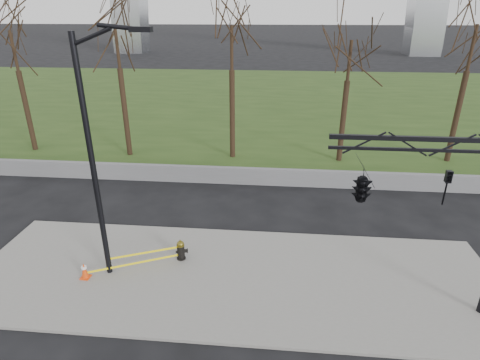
# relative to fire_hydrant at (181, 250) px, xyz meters

# --- Properties ---
(ground) EXTENTS (500.00, 500.00, 0.00)m
(ground) POSITION_rel_fire_hydrant_xyz_m (1.97, -0.81, -0.46)
(ground) COLOR black
(ground) RESTS_ON ground
(sidewalk) EXTENTS (18.00, 6.00, 0.10)m
(sidewalk) POSITION_rel_fire_hydrant_xyz_m (1.97, -0.81, -0.41)
(sidewalk) COLOR slate
(sidewalk) RESTS_ON ground
(grass_strip) EXTENTS (120.00, 40.00, 0.06)m
(grass_strip) POSITION_rel_fire_hydrant_xyz_m (1.97, 29.19, -0.43)
(grass_strip) COLOR #263D16
(grass_strip) RESTS_ON ground
(guardrail) EXTENTS (60.00, 0.30, 0.90)m
(guardrail) POSITION_rel_fire_hydrant_xyz_m (1.97, 7.19, -0.01)
(guardrail) COLOR #59595B
(guardrail) RESTS_ON ground
(tree_row) EXTENTS (63.03, 4.00, 8.64)m
(tree_row) POSITION_rel_fire_hydrant_xyz_m (10.48, 11.19, 3.86)
(tree_row) COLOR black
(tree_row) RESTS_ON ground
(fire_hydrant) EXTENTS (0.50, 0.32, 0.79)m
(fire_hydrant) POSITION_rel_fire_hydrant_xyz_m (0.00, 0.00, 0.00)
(fire_hydrant) COLOR black
(fire_hydrant) RESTS_ON sidewalk
(traffic_cone) EXTENTS (0.33, 0.33, 0.60)m
(traffic_cone) POSITION_rel_fire_hydrant_xyz_m (-3.02, -1.40, -0.07)
(traffic_cone) COLOR #E13F0B
(traffic_cone) RESTS_ON sidewalk
(street_light) EXTENTS (2.39, 0.39, 8.21)m
(street_light) POSITION_rel_fire_hydrant_xyz_m (-2.10, -1.02, 4.23)
(street_light) COLOR black
(street_light) RESTS_ON ground
(traffic_signal_mast) EXTENTS (5.10, 2.49, 6.00)m
(traffic_signal_mast) POSITION_rel_fire_hydrant_xyz_m (6.43, -1.85, 3.68)
(traffic_signal_mast) COLOR black
(traffic_signal_mast) RESTS_ON ground
(caution_tape) EXTENTS (3.01, 1.40, 0.41)m
(caution_tape) POSITION_rel_fire_hydrant_xyz_m (-1.37, -0.61, -0.03)
(caution_tape) COLOR yellow
(caution_tape) RESTS_ON ground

